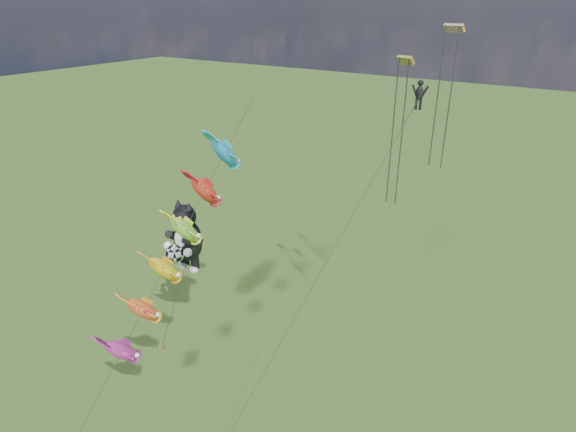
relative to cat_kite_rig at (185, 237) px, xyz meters
The scene contains 4 objects.
ground 12.61m from the cat_kite_rig, 132.81° to the right, with size 300.00×300.00×0.00m, color #204110.
cat_kite_rig is the anchor object (origin of this frame).
fish_windsock_rig 5.24m from the cat_kite_rig, 52.03° to the right, with size 3.23×15.73×18.98m.
parafoil_rig 18.53m from the cat_kite_rig, 24.23° to the left, with size 7.13×16.51×23.67m.
Camera 1 is at (29.40, -15.83, 25.00)m, focal length 30.00 mm.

